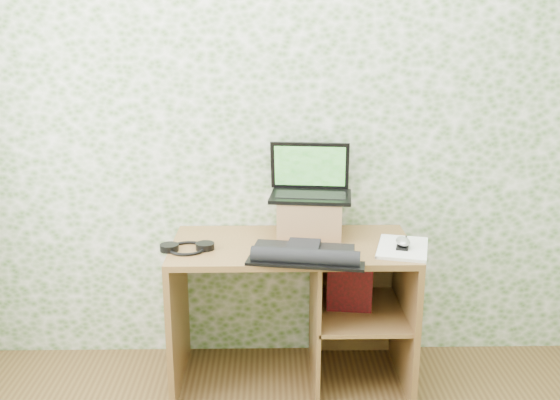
{
  "coord_description": "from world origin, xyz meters",
  "views": [
    {
      "loc": [
        -0.11,
        -1.5,
        1.79
      ],
      "look_at": [
        -0.06,
        1.39,
        0.99
      ],
      "focal_mm": 40.0,
      "sensor_mm": 36.0,
      "label": 1
    }
  ],
  "objects_px": {
    "laptop": "(310,184)",
    "notepad": "(403,248)",
    "keyboard": "(304,254)",
    "desk": "(307,291)",
    "riser": "(310,216)"
  },
  "relations": [
    {
      "from": "riser",
      "to": "laptop",
      "type": "xyz_separation_m",
      "value": [
        0.0,
        0.04,
        0.16
      ]
    },
    {
      "from": "laptop",
      "to": "notepad",
      "type": "distance_m",
      "value": 0.58
    },
    {
      "from": "notepad",
      "to": "desk",
      "type": "bearing_deg",
      "value": 179.98
    },
    {
      "from": "desk",
      "to": "notepad",
      "type": "bearing_deg",
      "value": -14.8
    },
    {
      "from": "desk",
      "to": "laptop",
      "type": "relative_size",
      "value": 2.71
    },
    {
      "from": "laptop",
      "to": "keyboard",
      "type": "xyz_separation_m",
      "value": [
        -0.05,
        -0.4,
        -0.23
      ]
    },
    {
      "from": "riser",
      "to": "laptop",
      "type": "height_order",
      "value": "laptop"
    },
    {
      "from": "desk",
      "to": "laptop",
      "type": "height_order",
      "value": "laptop"
    },
    {
      "from": "laptop",
      "to": "notepad",
      "type": "bearing_deg",
      "value": -25.95
    },
    {
      "from": "notepad",
      "to": "laptop",
      "type": "bearing_deg",
      "value": 161.94
    },
    {
      "from": "laptop",
      "to": "keyboard",
      "type": "height_order",
      "value": "laptop"
    },
    {
      "from": "desk",
      "to": "riser",
      "type": "xyz_separation_m",
      "value": [
        0.02,
        0.12,
        0.37
      ]
    },
    {
      "from": "desk",
      "to": "notepad",
      "type": "xyz_separation_m",
      "value": [
        0.46,
        -0.12,
        0.28
      ]
    },
    {
      "from": "desk",
      "to": "laptop",
      "type": "xyz_separation_m",
      "value": [
        0.02,
        0.16,
        0.53
      ]
    },
    {
      "from": "desk",
      "to": "keyboard",
      "type": "bearing_deg",
      "value": -96.68
    }
  ]
}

